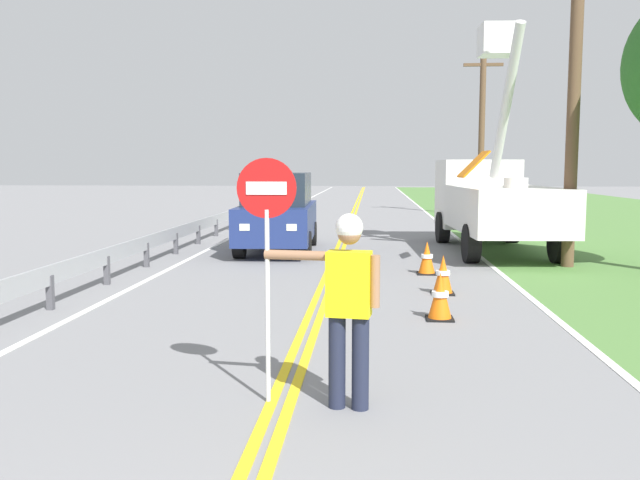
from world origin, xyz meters
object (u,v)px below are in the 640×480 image
Objects in this scene: traffic_cone_tail at (427,258)px; oncoming_suv_nearest at (278,212)px; flagger_worker at (348,298)px; utility_pole_near at (574,84)px; traffic_cone_mid at (443,275)px; traffic_cone_lead at (440,297)px; utility_bucket_truck at (492,197)px; utility_pole_mid at (482,130)px; stop_sign_paddle at (267,225)px.

oncoming_suv_nearest is at bearing 135.25° from traffic_cone_tail.
utility_pole_near is at bearing 63.54° from flagger_worker.
oncoming_suv_nearest is at bearing 122.71° from traffic_cone_mid.
traffic_cone_lead is at bearing -92.08° from traffic_cone_tail.
utility_pole_near is (1.19, -3.03, 2.64)m from utility_bucket_truck.
utility_bucket_truck is (3.47, 12.39, 0.38)m from flagger_worker.
utility_pole_mid is 22.73m from traffic_cone_lead.
flagger_worker is 0.23× the size of utility_pole_near.
traffic_cone_tail is (1.39, 8.03, -0.71)m from flagger_worker.
traffic_cone_tail is at bearing 80.18° from flagger_worker.
utility_bucket_truck is at bearing 7.37° from oncoming_suv_nearest.
utility_pole_near is 16.48m from utility_pole_mid.
flagger_worker is 0.26× the size of utility_bucket_truck.
utility_bucket_truck is 9.87× the size of traffic_cone_tail.
utility_pole_near is 7.55m from traffic_cone_lead.
traffic_cone_mid is at bearing 75.58° from flagger_worker.
utility_bucket_truck is at bearing 111.52° from utility_pole_near.
oncoming_suv_nearest is at bearing -172.63° from utility_bucket_truck.
stop_sign_paddle is at bearing -120.36° from utility_pole_near.
traffic_cone_tail is (3.66, -3.63, -0.72)m from oncoming_suv_nearest.
traffic_cone_lead is at bearing -121.49° from utility_pole_near.
traffic_cone_lead is 4.26m from traffic_cone_tail.
oncoming_suv_nearest is at bearing -118.10° from utility_pole_mid.
flagger_worker is 0.39× the size of oncoming_suv_nearest.
flagger_worker is at bearing -116.46° from utility_pole_near.
flagger_worker is 6.03m from traffic_cone_mid.
oncoming_suv_nearest is at bearing 161.75° from utility_pole_near.
flagger_worker is at bearing -99.82° from traffic_cone_tail.
utility_bucket_truck reaches higher than traffic_cone_lead.
oncoming_suv_nearest is 8.66m from traffic_cone_lead.
utility_pole_near is 11.11× the size of traffic_cone_tail.
utility_bucket_truck is 0.92× the size of utility_pole_mid.
stop_sign_paddle is 3.33× the size of traffic_cone_mid.
utility_pole_near reaches higher than utility_pole_mid.
flagger_worker reaches higher than traffic_cone_mid.
utility_pole_near is 11.11× the size of traffic_cone_mid.
utility_pole_mid is 20.72m from traffic_cone_mid.
utility_pole_mid is at bearing 87.77° from utility_pole_near.
utility_pole_near is at bearing -68.48° from utility_bucket_truck.
utility_bucket_truck is (4.23, 12.29, -0.28)m from stop_sign_paddle.
flagger_worker is 2.61× the size of traffic_cone_mid.
stop_sign_paddle is 13.00m from utility_bucket_truck.
utility_pole_near is 6.06m from traffic_cone_mid.
stop_sign_paddle reaches higher than oncoming_suv_nearest.
oncoming_suv_nearest is at bearing 113.97° from traffic_cone_lead.
oncoming_suv_nearest reaches higher than flagger_worker.
traffic_cone_lead is (-4.07, -22.07, -3.61)m from utility_pole_mid.
stop_sign_paddle is at bearing -82.56° from oncoming_suv_nearest.
utility_pole_mid is (6.07, 25.73, 2.24)m from stop_sign_paddle.
traffic_cone_tail is at bearing 74.81° from stop_sign_paddle.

